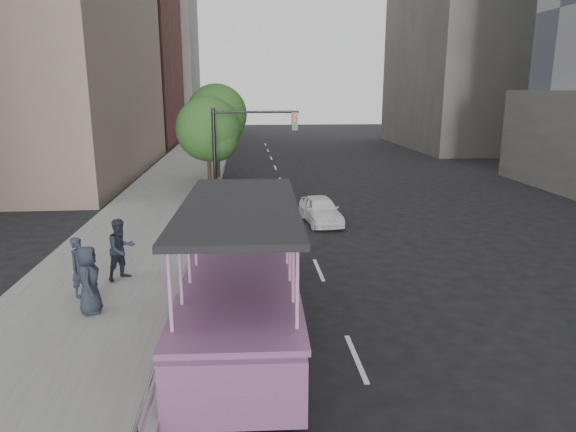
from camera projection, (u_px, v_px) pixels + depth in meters
name	position (u px, v px, depth m)	size (l,w,h in m)	color
ground	(303.00, 322.00, 13.71)	(160.00, 160.00, 0.00)	black
sidewalk	(149.00, 225.00, 22.86)	(5.50, 80.00, 0.30)	#9E9E99
kerb_wall	(192.00, 282.00, 15.27)	(0.24, 30.00, 0.36)	#9E9E99
guardrail	(191.00, 260.00, 15.11)	(0.07, 22.00, 0.71)	#B6B6BB
duck_boat	(243.00, 272.00, 13.75)	(2.93, 10.56, 3.48)	black
car	(321.00, 210.00, 23.75)	(1.49, 3.69, 1.26)	white
pedestrian_near	(80.00, 267.00, 14.47)	(0.64, 0.42, 1.74)	#272F3A
pedestrian_mid	(121.00, 249.00, 15.80)	(0.93, 0.73, 1.92)	#272F3A
pedestrian_far	(89.00, 280.00, 13.39)	(0.89, 0.58, 1.82)	#272F3A
parking_sign	(198.00, 235.00, 15.97)	(0.22, 0.56, 2.60)	black
traffic_signal	(239.00, 144.00, 24.82)	(4.20, 0.32, 5.20)	black
street_tree_near	(210.00, 132.00, 27.92)	(3.52, 3.52, 5.72)	#362618
street_tree_far	(218.00, 117.00, 33.63)	(3.97, 3.97, 6.45)	#362618
midrise_brick	(88.00, 24.00, 55.52)	(18.00, 16.00, 26.00)	brown
midrise_stone_b	(138.00, 61.00, 71.88)	(16.00, 14.00, 20.00)	gray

